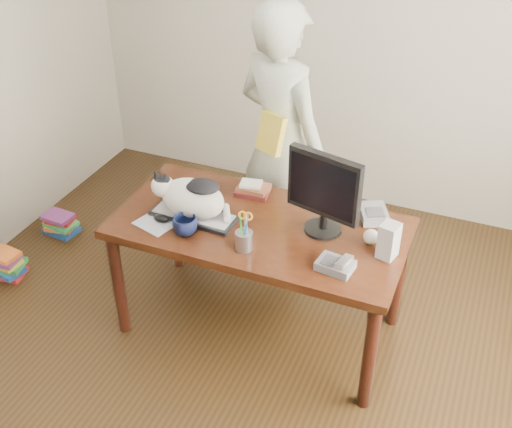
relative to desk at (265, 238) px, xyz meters
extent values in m
plane|color=black|center=(0.00, -0.68, -0.60)|extent=(4.50, 4.50, 0.00)
plane|color=beige|center=(0.00, 1.57, 0.75)|extent=(4.00, 0.00, 4.00)
cube|color=black|center=(0.00, -0.08, 0.12)|extent=(1.60, 0.80, 0.05)
cylinder|color=black|center=(-0.74, -0.42, -0.25)|extent=(0.07, 0.07, 0.70)
cylinder|color=black|center=(0.74, -0.42, -0.25)|extent=(0.07, 0.07, 0.70)
cylinder|color=black|center=(-0.74, 0.26, -0.25)|extent=(0.07, 0.07, 0.70)
cylinder|color=black|center=(0.74, 0.26, -0.25)|extent=(0.07, 0.07, 0.70)
cube|color=black|center=(0.00, 0.28, -0.20)|extent=(1.45, 0.03, 0.50)
cube|color=black|center=(-0.36, -0.16, 0.16)|extent=(0.49, 0.20, 0.02)
cube|color=#B8B8BD|center=(-0.36, -0.16, 0.17)|extent=(0.46, 0.17, 0.01)
ellipsoid|color=white|center=(-0.36, -0.16, 0.27)|extent=(0.37, 0.24, 0.23)
ellipsoid|color=white|center=(-0.53, -0.17, 0.32)|extent=(0.14, 0.13, 0.12)
ellipsoid|color=black|center=(-0.53, -0.17, 0.36)|extent=(0.10, 0.09, 0.05)
cone|color=black|center=(-0.56, -0.18, 0.39)|extent=(0.06, 0.06, 0.08)
cone|color=black|center=(-0.50, -0.18, 0.39)|extent=(0.07, 0.06, 0.08)
ellipsoid|color=black|center=(-0.30, -0.16, 0.37)|extent=(0.20, 0.16, 0.05)
cylinder|color=white|center=(-0.18, -0.11, 0.20)|extent=(0.11, 0.15, 0.05)
cylinder|color=black|center=(0.34, 0.00, 0.16)|extent=(0.25, 0.25, 0.02)
cylinder|color=black|center=(0.34, 0.00, 0.21)|extent=(0.05, 0.05, 0.09)
cube|color=black|center=(0.33, -0.02, 0.44)|extent=(0.41, 0.15, 0.35)
cube|color=black|center=(0.33, -0.04, 0.44)|extent=(0.37, 0.10, 0.30)
cylinder|color=gray|center=(0.01, -0.31, 0.20)|extent=(0.10, 0.10, 0.10)
cylinder|color=black|center=(-0.01, -0.30, 0.29)|extent=(0.03, 0.04, 0.15)
cylinder|color=#0B4AA2|center=(0.03, -0.32, 0.29)|extent=(0.02, 0.04, 0.15)
cylinder|color=red|center=(0.01, -0.29, 0.29)|extent=(0.01, 0.04, 0.15)
cylinder|color=#1B881F|center=(0.00, -0.33, 0.29)|extent=(0.02, 0.03, 0.16)
cylinder|color=#BCBDC2|center=(0.02, -0.32, 0.30)|extent=(0.02, 0.02, 0.11)
cylinder|color=#BCBDC2|center=(0.03, -0.32, 0.30)|extent=(0.02, 0.03, 0.11)
torus|color=orange|center=(0.01, -0.32, 0.36)|extent=(0.05, 0.02, 0.05)
torus|color=orange|center=(0.04, -0.32, 0.36)|extent=(0.05, 0.02, 0.05)
cube|color=#B1B6BE|center=(-0.53, -0.28, 0.15)|extent=(0.25, 0.24, 0.00)
ellipsoid|color=black|center=(-0.51, -0.26, 0.17)|extent=(0.11, 0.09, 0.04)
imported|color=black|center=(-0.33, -0.31, 0.20)|extent=(0.19, 0.19, 0.11)
cube|color=#5B5B5F|center=(0.49, -0.29, 0.17)|extent=(0.19, 0.15, 0.04)
cube|color=#414043|center=(0.46, -0.30, 0.20)|extent=(0.08, 0.10, 0.01)
cube|color=#BCBDC2|center=(0.53, -0.29, 0.20)|extent=(0.06, 0.15, 0.05)
cube|color=#959597|center=(0.71, -0.09, 0.25)|extent=(0.11, 0.12, 0.19)
sphere|color=white|center=(0.60, -0.01, 0.19)|extent=(0.08, 0.08, 0.08)
cube|color=#431213|center=(-0.16, 0.20, 0.16)|extent=(0.21, 0.16, 0.03)
cube|color=brown|center=(-0.15, 0.20, 0.19)|extent=(0.18, 0.14, 0.03)
cube|color=white|center=(-0.17, 0.20, 0.21)|extent=(0.14, 0.12, 0.02)
cube|color=#5B5B5F|center=(0.56, 0.22, 0.17)|extent=(0.21, 0.24, 0.05)
cube|color=#414043|center=(0.57, 0.20, 0.20)|extent=(0.13, 0.13, 0.01)
imported|color=white|center=(-0.13, 0.58, 0.30)|extent=(0.78, 0.66, 1.81)
cube|color=gold|center=(-0.13, 0.41, 0.45)|extent=(0.20, 0.16, 0.24)
cube|color=#AA181A|center=(-1.75, -0.28, -0.59)|extent=(0.25, 0.19, 0.03)
cube|color=#184495|center=(-1.74, -0.28, -0.56)|extent=(0.23, 0.18, 0.03)
cube|color=#2A8D44|center=(-1.76, -0.27, -0.53)|extent=(0.27, 0.22, 0.03)
cube|color=gold|center=(-1.75, -0.28, -0.49)|extent=(0.21, 0.16, 0.03)
cube|color=#712F77|center=(-1.76, -0.29, -0.46)|extent=(0.23, 0.17, 0.03)
cube|color=orange|center=(-1.74, -0.27, -0.43)|extent=(0.21, 0.17, 0.03)
cube|color=#184495|center=(-1.72, 0.27, -0.59)|extent=(0.25, 0.19, 0.03)
cube|color=orange|center=(-1.73, 0.28, -0.55)|extent=(0.22, 0.19, 0.03)
cube|color=#2A8D44|center=(-1.71, 0.27, -0.52)|extent=(0.24, 0.19, 0.03)
cube|color=#AA181A|center=(-1.72, 0.28, -0.49)|extent=(0.21, 0.16, 0.03)
cube|color=#712F77|center=(-1.73, 0.27, -0.46)|extent=(0.22, 0.17, 0.03)
camera|label=1|loc=(1.08, -2.74, 2.15)|focal=45.00mm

